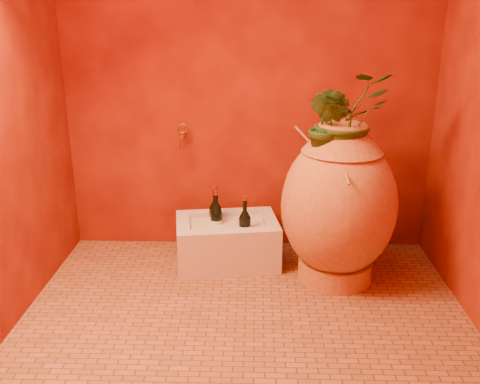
{
  "coord_description": "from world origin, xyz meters",
  "views": [
    {
      "loc": [
        0.05,
        -2.61,
        1.63
      ],
      "look_at": [
        -0.04,
        0.35,
        0.62
      ],
      "focal_mm": 40.0,
      "sensor_mm": 36.0,
      "label": 1
    }
  ],
  "objects_px": {
    "wine_bottle_b": "(215,218)",
    "amphora": "(339,205)",
    "stone_basin": "(227,242)",
    "wall_tap": "(183,135)",
    "wine_bottle_c": "(216,222)",
    "wine_bottle_a": "(245,228)"
  },
  "relations": [
    {
      "from": "amphora",
      "to": "wine_bottle_c",
      "type": "relative_size",
      "value": 3.01
    },
    {
      "from": "wine_bottle_b",
      "to": "amphora",
      "type": "bearing_deg",
      "value": -19.01
    },
    {
      "from": "stone_basin",
      "to": "wall_tap",
      "type": "distance_m",
      "value": 0.79
    },
    {
      "from": "amphora",
      "to": "wine_bottle_b",
      "type": "xyz_separation_m",
      "value": [
        -0.78,
        0.27,
        -0.2
      ]
    },
    {
      "from": "wine_bottle_a",
      "to": "wall_tap",
      "type": "bearing_deg",
      "value": 142.96
    },
    {
      "from": "amphora",
      "to": "wine_bottle_c",
      "type": "distance_m",
      "value": 0.82
    },
    {
      "from": "stone_basin",
      "to": "wine_bottle_b",
      "type": "height_order",
      "value": "wine_bottle_b"
    },
    {
      "from": "wall_tap",
      "to": "wine_bottle_c",
      "type": "bearing_deg",
      "value": -44.11
    },
    {
      "from": "wine_bottle_a",
      "to": "wine_bottle_b",
      "type": "height_order",
      "value": "wine_bottle_b"
    },
    {
      "from": "wine_bottle_a",
      "to": "wine_bottle_c",
      "type": "bearing_deg",
      "value": 154.06
    },
    {
      "from": "wine_bottle_a",
      "to": "wine_bottle_b",
      "type": "xyz_separation_m",
      "value": [
        -0.2,
        0.14,
        0.01
      ]
    },
    {
      "from": "stone_basin",
      "to": "amphora",
      "type": "bearing_deg",
      "value": -16.25
    },
    {
      "from": "wine_bottle_a",
      "to": "wine_bottle_b",
      "type": "bearing_deg",
      "value": 144.89
    },
    {
      "from": "wine_bottle_b",
      "to": "wall_tap",
      "type": "xyz_separation_m",
      "value": [
        -0.23,
        0.18,
        0.53
      ]
    },
    {
      "from": "amphora",
      "to": "stone_basin",
      "type": "distance_m",
      "value": 0.81
    },
    {
      "from": "wine_bottle_b",
      "to": "wine_bottle_c",
      "type": "height_order",
      "value": "wine_bottle_b"
    },
    {
      "from": "wall_tap",
      "to": "amphora",
      "type": "bearing_deg",
      "value": -24.14
    },
    {
      "from": "stone_basin",
      "to": "wine_bottle_b",
      "type": "xyz_separation_m",
      "value": [
        -0.08,
        0.06,
        0.15
      ]
    },
    {
      "from": "wine_bottle_b",
      "to": "wall_tap",
      "type": "distance_m",
      "value": 0.61
    },
    {
      "from": "amphora",
      "to": "wine_bottle_c",
      "type": "xyz_separation_m",
      "value": [
        -0.77,
        0.22,
        -0.21
      ]
    },
    {
      "from": "stone_basin",
      "to": "wine_bottle_c",
      "type": "distance_m",
      "value": 0.16
    },
    {
      "from": "wall_tap",
      "to": "wine_bottle_b",
      "type": "bearing_deg",
      "value": -38.66
    }
  ]
}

